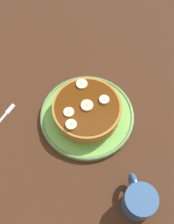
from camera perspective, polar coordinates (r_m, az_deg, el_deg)
ground_plane at (r=82.93cm, az=-0.00°, el=-1.58°), size 140.00×140.00×3.00cm
plate at (r=80.69cm, az=-0.00°, el=-0.78°), size 27.48×27.48×1.89cm
pancake_stack at (r=77.91cm, az=0.14°, el=0.42°), size 20.01×19.53×5.31cm
banana_slice_0 at (r=75.27cm, az=0.16°, el=1.31°), size 3.41×3.41×0.89cm
banana_slice_1 at (r=76.32cm, az=3.57°, el=2.53°), size 2.78×2.78×0.94cm
banana_slice_2 at (r=79.02cm, az=-1.24°, el=5.75°), size 3.22×3.22×0.81cm
banana_slice_3 at (r=74.59cm, az=-3.78°, el=-0.03°), size 2.91×2.91×0.69cm
banana_slice_4 at (r=72.65cm, az=-3.28°, el=-2.63°), size 2.93×2.93×1.07cm
coffee_mug at (r=70.55cm, az=10.58°, el=-17.52°), size 11.12×7.83×8.50cm
fork at (r=84.92cm, az=-17.18°, el=-1.31°), size 10.12×9.64×0.50cm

